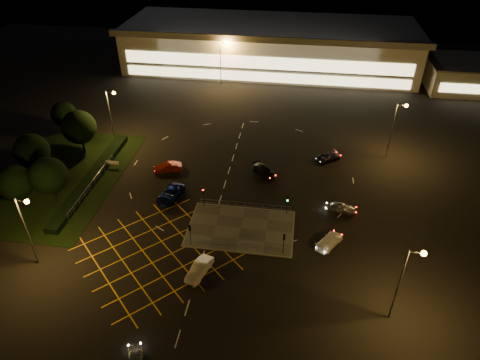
# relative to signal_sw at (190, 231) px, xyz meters

# --- Properties ---
(ground) EXTENTS (180.00, 180.00, 0.00)m
(ground) POSITION_rel_signal_sw_xyz_m (4.00, 5.99, -2.37)
(ground) COLOR black
(ground) RESTS_ON ground
(pedestrian_island) EXTENTS (14.00, 9.00, 0.12)m
(pedestrian_island) POSITION_rel_signal_sw_xyz_m (6.00, 3.99, -2.31)
(pedestrian_island) COLOR #4C4944
(pedestrian_island) RESTS_ON ground
(grass_verge) EXTENTS (18.00, 30.00, 0.08)m
(grass_verge) POSITION_rel_signal_sw_xyz_m (-24.00, 11.99, -2.33)
(grass_verge) COLOR black
(grass_verge) RESTS_ON ground
(hedge) EXTENTS (2.00, 26.00, 1.00)m
(hedge) POSITION_rel_signal_sw_xyz_m (-19.00, 11.99, -1.87)
(hedge) COLOR black
(hedge) RESTS_ON ground
(supermarket) EXTENTS (72.00, 26.50, 10.50)m
(supermarket) POSITION_rel_signal_sw_xyz_m (4.00, 67.95, 2.95)
(supermarket) COLOR beige
(supermarket) RESTS_ON ground
(retail_unit_a) EXTENTS (18.80, 14.80, 6.35)m
(retail_unit_a) POSITION_rel_signal_sw_xyz_m (50.00, 59.97, 0.85)
(retail_unit_a) COLOR beige
(retail_unit_a) RESTS_ON ground
(streetlight_sw) EXTENTS (1.78, 0.56, 10.03)m
(streetlight_sw) POSITION_rel_signal_sw_xyz_m (-17.56, -6.01, 4.20)
(streetlight_sw) COLOR slate
(streetlight_sw) RESTS_ON ground
(streetlight_se) EXTENTS (1.78, 0.56, 10.03)m
(streetlight_se) POSITION_rel_signal_sw_xyz_m (24.44, -8.01, 4.20)
(streetlight_se) COLOR slate
(streetlight_se) RESTS_ON ground
(streetlight_nw) EXTENTS (1.78, 0.56, 10.03)m
(streetlight_nw) POSITION_rel_signal_sw_xyz_m (-19.56, 23.99, 4.20)
(streetlight_nw) COLOR slate
(streetlight_nw) RESTS_ON ground
(streetlight_ne) EXTENTS (1.78, 0.56, 10.03)m
(streetlight_ne) POSITION_rel_signal_sw_xyz_m (28.44, 25.99, 4.20)
(streetlight_ne) COLOR slate
(streetlight_ne) RESTS_ON ground
(streetlight_far_left) EXTENTS (1.78, 0.56, 10.03)m
(streetlight_far_left) POSITION_rel_signal_sw_xyz_m (-5.56, 53.99, 4.20)
(streetlight_far_left) COLOR slate
(streetlight_far_left) RESTS_ON ground
(streetlight_far_right) EXTENTS (1.78, 0.56, 10.03)m
(streetlight_far_right) POSITION_rel_signal_sw_xyz_m (34.44, 55.99, 4.20)
(streetlight_far_right) COLOR slate
(streetlight_far_right) RESTS_ON ground
(signal_sw) EXTENTS (0.28, 0.30, 3.15)m
(signal_sw) POSITION_rel_signal_sw_xyz_m (0.00, 0.00, 0.00)
(signal_sw) COLOR black
(signal_sw) RESTS_ON pedestrian_island
(signal_se) EXTENTS (0.28, 0.30, 3.15)m
(signal_se) POSITION_rel_signal_sw_xyz_m (12.00, 0.00, 0.00)
(signal_se) COLOR black
(signal_se) RESTS_ON pedestrian_island
(signal_nw) EXTENTS (0.28, 0.30, 3.15)m
(signal_nw) POSITION_rel_signal_sw_xyz_m (0.00, 7.99, 0.00)
(signal_nw) COLOR black
(signal_nw) RESTS_ON pedestrian_island
(signal_ne) EXTENTS (0.28, 0.30, 3.15)m
(signal_ne) POSITION_rel_signal_sw_xyz_m (12.00, 7.99, 0.00)
(signal_ne) COLOR black
(signal_ne) RESTS_ON pedestrian_island
(tree_a) EXTENTS (5.04, 5.04, 6.86)m
(tree_a) POSITION_rel_signal_sw_xyz_m (-26.00, 3.99, 1.97)
(tree_a) COLOR black
(tree_a) RESTS_ON ground
(tree_b) EXTENTS (5.40, 5.40, 7.35)m
(tree_b) POSITION_rel_signal_sw_xyz_m (-28.00, 11.99, 2.28)
(tree_b) COLOR black
(tree_b) RESTS_ON ground
(tree_c) EXTENTS (5.76, 5.76, 7.84)m
(tree_c) POSITION_rel_signal_sw_xyz_m (-24.00, 19.99, 2.59)
(tree_c) COLOR black
(tree_c) RESTS_ON ground
(tree_d) EXTENTS (4.68, 4.68, 6.37)m
(tree_d) POSITION_rel_signal_sw_xyz_m (-30.00, 25.99, 1.65)
(tree_d) COLOR black
(tree_d) RESTS_ON ground
(tree_e) EXTENTS (5.40, 5.40, 7.35)m
(tree_e) POSITION_rel_signal_sw_xyz_m (-22.00, 5.99, 2.28)
(tree_e) COLOR black
(tree_e) RESTS_ON ground
(car_queue_white) EXTENTS (2.87, 4.83, 1.50)m
(car_queue_white) POSITION_rel_signal_sw_xyz_m (2.25, -4.83, -1.61)
(car_queue_white) COLOR white
(car_queue_white) RESTS_ON ground
(car_left_blue) EXTENTS (3.61, 5.87, 1.52)m
(car_left_blue) POSITION_rel_signal_sw_xyz_m (-5.40, 9.34, -1.61)
(car_left_blue) COLOR #0C164D
(car_left_blue) RESTS_ON ground
(car_far_dkgrey) EXTENTS (4.84, 4.79, 1.41)m
(car_far_dkgrey) POSITION_rel_signal_sw_xyz_m (7.80, 17.65, -1.66)
(car_far_dkgrey) COLOR black
(car_far_dkgrey) RESTS_ON ground
(car_right_silver) EXTENTS (4.13, 2.01, 1.36)m
(car_right_silver) POSITION_rel_signal_sw_xyz_m (19.64, 9.82, -1.69)
(car_right_silver) COLOR #A1A4A8
(car_right_silver) RESTS_ON ground
(car_circ_red) EXTENTS (4.79, 3.05, 1.49)m
(car_circ_red) POSITION_rel_signal_sw_xyz_m (-7.85, 16.34, -1.62)
(car_circ_red) COLOR maroon
(car_circ_red) RESTS_ON ground
(car_east_grey) EXTENTS (4.83, 4.30, 1.24)m
(car_east_grey) POSITION_rel_signal_sw_xyz_m (18.20, 23.61, -1.75)
(car_east_grey) COLOR black
(car_east_grey) RESTS_ON ground
(car_approach_white) EXTENTS (4.11, 4.90, 1.34)m
(car_approach_white) POSITION_rel_signal_sw_xyz_m (17.81, 2.53, -1.70)
(car_approach_white) COLOR white
(car_approach_white) RESTS_ON ground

